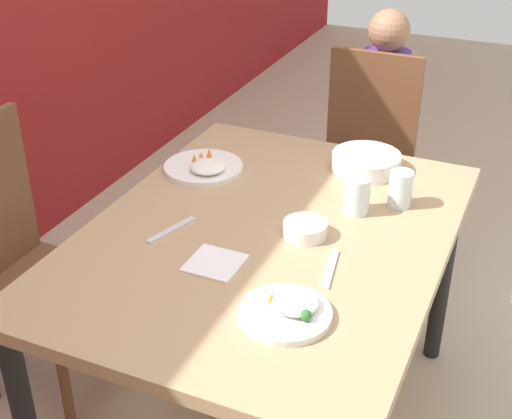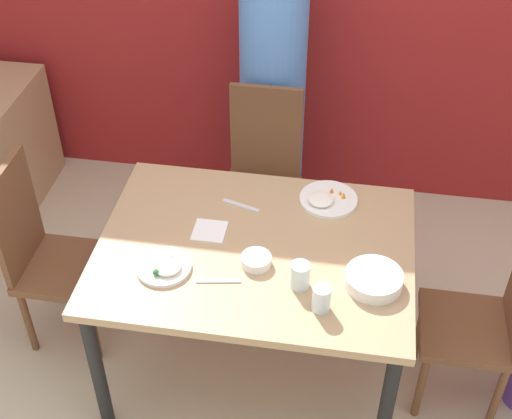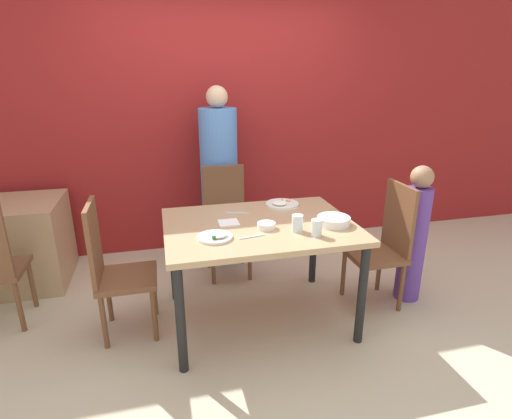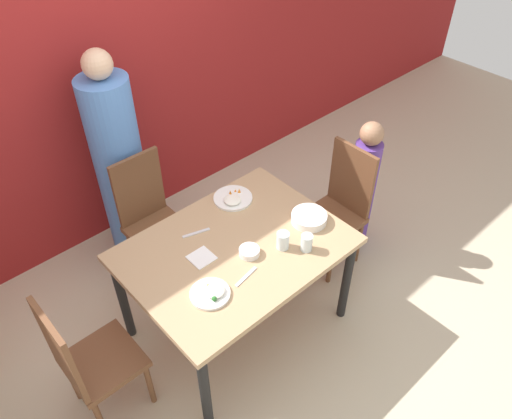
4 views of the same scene
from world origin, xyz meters
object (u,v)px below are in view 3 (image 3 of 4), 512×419
chair_adult_spot (226,219)px  person_adult (219,182)px  person_child (414,237)px  glass_water_tall (297,223)px  plate_rice_adult (216,236)px  chair_child_spot (384,243)px  bowl_curry (334,220)px

chair_adult_spot → person_adult: size_ratio=0.59×
person_child → glass_water_tall: (-1.06, -0.19, 0.29)m
person_adult → plate_rice_adult: size_ratio=7.41×
chair_adult_spot → chair_child_spot: (1.11, -0.85, 0.00)m
person_child → plate_rice_adult: size_ratio=4.97×
chair_adult_spot → bowl_curry: size_ratio=4.31×
bowl_curry → glass_water_tall: bearing=-169.6°
person_adult → bowl_curry: (0.60, -1.33, 0.04)m
person_child → plate_rice_adult: (-1.61, -0.19, 0.25)m
person_adult → bowl_curry: bearing=-65.9°
person_adult → plate_rice_adult: bearing=-99.9°
plate_rice_adult → glass_water_tall: bearing=-0.1°
person_adult → chair_adult_spot: bearing=-90.0°
person_child → plate_rice_adult: person_child is taller
chair_adult_spot → chair_child_spot: bearing=-37.4°
bowl_curry → plate_rice_adult: 0.84m
person_adult → plate_rice_adult: (-0.24, -1.38, 0.02)m
chair_child_spot → bowl_curry: bearing=-74.5°
chair_adult_spot → glass_water_tall: chair_adult_spot is taller
chair_child_spot → bowl_curry: (-0.51, -0.14, 0.29)m
chair_adult_spot → plate_rice_adult: size_ratio=4.37×
person_child → bowl_curry: (-0.78, -0.14, 0.27)m
chair_child_spot → person_adult: (-1.11, 1.19, 0.26)m
person_child → bowl_curry: person_child is taller
chair_adult_spot → chair_child_spot: same height
bowl_curry → plate_rice_adult: (-0.84, -0.05, -0.01)m
bowl_curry → glass_water_tall: size_ratio=2.02×
chair_child_spot → plate_rice_adult: chair_child_spot is taller
chair_adult_spot → person_adult: person_adult is taller
chair_adult_spot → person_child: size_ratio=0.88×
glass_water_tall → chair_adult_spot: bearing=106.5°
bowl_curry → plate_rice_adult: bowl_curry is taller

